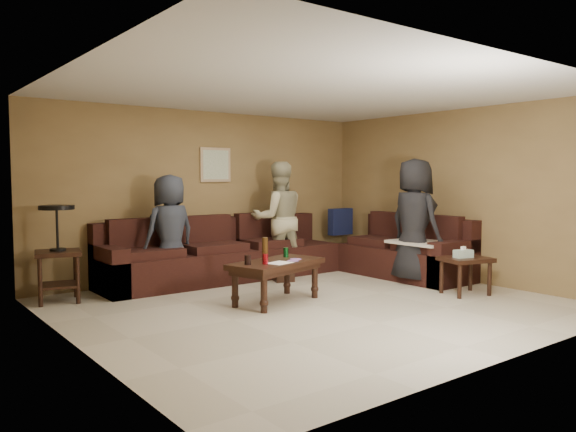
{
  "coord_description": "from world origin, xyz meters",
  "views": [
    {
      "loc": [
        -4.23,
        -5.01,
        1.52
      ],
      "look_at": [
        0.25,
        0.85,
        1.0
      ],
      "focal_mm": 35.0,
      "sensor_mm": 36.0,
      "label": 1
    }
  ],
  "objects_px": {
    "waste_bin": "(283,270)",
    "person_left": "(170,232)",
    "person_right": "(415,221)",
    "side_table_right": "(465,263)",
    "sectional_sofa": "(291,257)",
    "end_table_left": "(58,252)",
    "person_middle": "(278,219)",
    "coffee_table": "(276,267)"
  },
  "relations": [
    {
      "from": "waste_bin",
      "to": "person_left",
      "type": "bearing_deg",
      "value": 162.45
    },
    {
      "from": "person_left",
      "to": "person_right",
      "type": "xyz_separation_m",
      "value": [
        2.95,
        -1.74,
        0.11
      ]
    },
    {
      "from": "person_right",
      "to": "side_table_right",
      "type": "bearing_deg",
      "value": 178.08
    },
    {
      "from": "sectional_sofa",
      "to": "end_table_left",
      "type": "bearing_deg",
      "value": 170.91
    },
    {
      "from": "sectional_sofa",
      "to": "person_left",
      "type": "relative_size",
      "value": 3.0
    },
    {
      "from": "end_table_left",
      "to": "person_middle",
      "type": "distance_m",
      "value": 3.24
    },
    {
      "from": "end_table_left",
      "to": "person_right",
      "type": "bearing_deg",
      "value": -22.56
    },
    {
      "from": "side_table_right",
      "to": "person_right",
      "type": "xyz_separation_m",
      "value": [
        0.1,
        0.92,
        0.47
      ]
    },
    {
      "from": "sectional_sofa",
      "to": "person_right",
      "type": "relative_size",
      "value": 2.62
    },
    {
      "from": "end_table_left",
      "to": "person_right",
      "type": "distance_m",
      "value": 4.75
    },
    {
      "from": "person_left",
      "to": "sectional_sofa",
      "type": "bearing_deg",
      "value": 157.5
    },
    {
      "from": "coffee_table",
      "to": "side_table_right",
      "type": "bearing_deg",
      "value": -26.74
    },
    {
      "from": "end_table_left",
      "to": "waste_bin",
      "type": "xyz_separation_m",
      "value": [
        2.98,
        -0.57,
        -0.45
      ]
    },
    {
      "from": "waste_bin",
      "to": "sectional_sofa",
      "type": "bearing_deg",
      "value": 17.58
    },
    {
      "from": "coffee_table",
      "to": "person_middle",
      "type": "height_order",
      "value": "person_middle"
    },
    {
      "from": "sectional_sofa",
      "to": "person_right",
      "type": "height_order",
      "value": "person_right"
    },
    {
      "from": "end_table_left",
      "to": "side_table_right",
      "type": "xyz_separation_m",
      "value": [
        4.28,
        -2.74,
        -0.2
      ]
    },
    {
      "from": "end_table_left",
      "to": "person_right",
      "type": "relative_size",
      "value": 0.66
    },
    {
      "from": "coffee_table",
      "to": "person_middle",
      "type": "xyz_separation_m",
      "value": [
        1.15,
        1.52,
        0.45
      ]
    },
    {
      "from": "sectional_sofa",
      "to": "person_left",
      "type": "bearing_deg",
      "value": 166.12
    },
    {
      "from": "coffee_table",
      "to": "sectional_sofa",
      "type": "bearing_deg",
      "value": 45.75
    },
    {
      "from": "end_table_left",
      "to": "waste_bin",
      "type": "relative_size",
      "value": 3.58
    },
    {
      "from": "waste_bin",
      "to": "coffee_table",
      "type": "bearing_deg",
      "value": -130.4
    },
    {
      "from": "coffee_table",
      "to": "person_left",
      "type": "xyz_separation_m",
      "value": [
        -0.64,
        1.55,
        0.35
      ]
    },
    {
      "from": "side_table_right",
      "to": "waste_bin",
      "type": "relative_size",
      "value": 2.11
    },
    {
      "from": "end_table_left",
      "to": "person_middle",
      "type": "bearing_deg",
      "value": -2.07
    },
    {
      "from": "sectional_sofa",
      "to": "coffee_table",
      "type": "height_order",
      "value": "sectional_sofa"
    },
    {
      "from": "sectional_sofa",
      "to": "person_left",
      "type": "xyz_separation_m",
      "value": [
        -1.74,
        0.43,
        0.45
      ]
    },
    {
      "from": "person_middle",
      "to": "end_table_left",
      "type": "bearing_deg",
      "value": 16.64
    },
    {
      "from": "waste_bin",
      "to": "end_table_left",
      "type": "bearing_deg",
      "value": 169.22
    },
    {
      "from": "sectional_sofa",
      "to": "person_right",
      "type": "bearing_deg",
      "value": -47.32
    },
    {
      "from": "side_table_right",
      "to": "coffee_table",
      "type": "bearing_deg",
      "value": 153.26
    },
    {
      "from": "side_table_right",
      "to": "waste_bin",
      "type": "bearing_deg",
      "value": 120.81
    },
    {
      "from": "person_left",
      "to": "person_middle",
      "type": "relative_size",
      "value": 0.89
    },
    {
      "from": "side_table_right",
      "to": "person_right",
      "type": "bearing_deg",
      "value": 83.71
    },
    {
      "from": "coffee_table",
      "to": "person_middle",
      "type": "relative_size",
      "value": 0.76
    },
    {
      "from": "side_table_right",
      "to": "person_left",
      "type": "distance_m",
      "value": 3.91
    },
    {
      "from": "side_table_right",
      "to": "person_middle",
      "type": "xyz_separation_m",
      "value": [
        -1.05,
        2.63,
        0.46
      ]
    },
    {
      "from": "side_table_right",
      "to": "end_table_left",
      "type": "bearing_deg",
      "value": 147.34
    },
    {
      "from": "sectional_sofa",
      "to": "side_table_right",
      "type": "distance_m",
      "value": 2.5
    },
    {
      "from": "waste_bin",
      "to": "person_right",
      "type": "distance_m",
      "value": 2.01
    },
    {
      "from": "side_table_right",
      "to": "person_middle",
      "type": "height_order",
      "value": "person_middle"
    }
  ]
}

